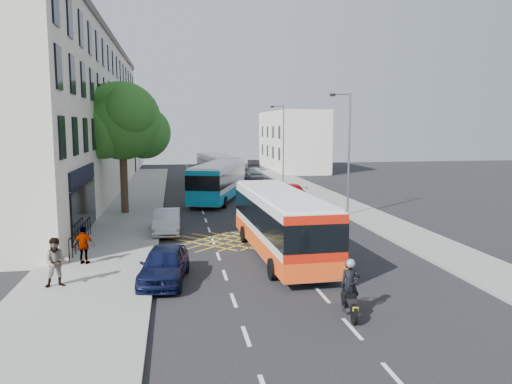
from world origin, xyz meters
name	(u,v)px	position (x,y,z in m)	size (l,w,h in m)	color
ground	(301,271)	(0.00, 0.00, 0.00)	(120.00, 120.00, 0.00)	black
pavement_left	(125,214)	(-8.50, 15.00, 0.07)	(5.00, 70.00, 0.15)	gray
pavement_right	(349,207)	(7.50, 15.00, 0.07)	(3.00, 70.00, 0.15)	gray
terrace_main	(65,117)	(-14.00, 24.49, 6.76)	(8.30, 45.00, 13.50)	beige
terrace_far	(111,133)	(-14.00, 55.00, 5.00)	(8.00, 20.00, 10.00)	silver
building_right	(291,141)	(11.00, 48.00, 4.00)	(6.00, 18.00, 8.00)	silver
street_tree	(122,122)	(-8.51, 14.97, 6.29)	(6.30, 5.70, 8.80)	#382619
lamp_near	(348,147)	(6.20, 12.00, 4.62)	(1.45, 0.15, 8.00)	slate
lamp_far	(282,139)	(6.20, 32.00, 4.62)	(1.45, 0.15, 8.00)	slate
railings	(81,235)	(-9.70, 5.30, 0.72)	(0.08, 5.60, 1.14)	black
bus_near	(280,222)	(-0.33, 2.66, 1.57)	(2.93, 10.72, 2.99)	silver
bus_mid	(219,181)	(-1.61, 20.41, 1.61)	(5.62, 11.11, 3.05)	silver
bus_far	(217,169)	(-0.71, 31.70, 1.60)	(3.71, 11.05, 3.05)	silver
motorbike	(350,289)	(0.28, -4.96, 0.87)	(0.71, 2.09, 1.86)	black
parked_car_blue	(164,264)	(-5.60, -0.52, 0.70)	(1.66, 4.14, 1.41)	black
parked_car_silver	(167,222)	(-5.60, 8.41, 0.68)	(1.44, 4.13, 1.36)	#AFB2B7
red_hatchback	(290,191)	(4.26, 20.05, 0.67)	(1.87, 4.61, 1.34)	#AC0713
distant_car_grey	(220,168)	(0.62, 43.47, 0.68)	(2.25, 4.89, 1.36)	#42454A
distant_car_silver	(253,173)	(3.76, 36.10, 0.73)	(1.72, 4.28, 1.46)	#B9BCC1
distant_car_dark	(253,165)	(5.50, 47.06, 0.74)	(1.57, 4.51, 1.48)	black
pedestrian_near	(57,262)	(-9.45, -0.90, 1.07)	(0.89, 0.69, 1.83)	gray
pedestrian_far	(84,245)	(-9.00, 2.14, 0.96)	(0.95, 0.39, 1.61)	gray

